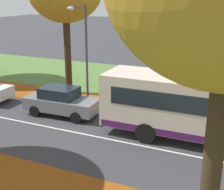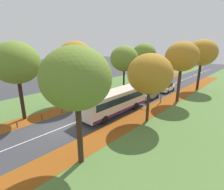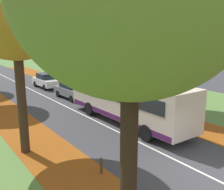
{
  "view_description": "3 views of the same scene",
  "coord_description": "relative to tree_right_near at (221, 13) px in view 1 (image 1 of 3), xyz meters",
  "views": [
    {
      "loc": [
        -12.14,
        6.43,
        6.5
      ],
      "look_at": [
        0.07,
        12.0,
        2.2
      ],
      "focal_mm": 50.0,
      "sensor_mm": 36.0,
      "label": 1
    },
    {
      "loc": [
        15.56,
        -8.51,
        8.8
      ],
      "look_at": [
        0.48,
        8.16,
        2.12
      ],
      "focal_mm": 28.0,
      "sensor_mm": 36.0,
      "label": 2
    },
    {
      "loc": [
        -9.13,
        -5.66,
        5.81
      ],
      "look_at": [
        1.39,
        8.97,
        1.66
      ],
      "focal_mm": 42.0,
      "sensor_mm": 36.0,
      "label": 3
    }
  ],
  "objects": [
    {
      "name": "tree_right_near",
      "position": [
        0.0,
        0.0,
        0.0
      ],
      "size": [
        4.96,
        4.96,
        7.81
      ],
      "color": "#382619",
      "rests_on": "ground"
    },
    {
      "name": "leaf_litter_right",
      "position": [
        -1.34,
        5.72,
        -5.56
      ],
      "size": [
        2.8,
        60.0,
        0.0
      ],
      "primitive_type": "cube",
      "color": "#8C4714",
      "rests_on": "grass_verge_right"
    },
    {
      "name": "car_grey_lead",
      "position": [
        -4.18,
        7.62,
        -4.76
      ],
      "size": [
        1.91,
        4.26,
        1.62
      ],
      "color": "slate",
      "rests_on": "ground"
    },
    {
      "name": "grass_verge_right",
      "position": [
        3.26,
        11.72,
        -5.57
      ],
      "size": [
        12.0,
        90.0,
        0.01
      ],
      "primitive_type": "cube",
      "color": "#517538",
      "rests_on": "ground"
    },
    {
      "name": "bus",
      "position": [
        -4.34,
        -0.71,
        -3.87
      ],
      "size": [
        2.72,
        10.42,
        2.98
      ],
      "color": "beige",
      "rests_on": "ground"
    },
    {
      "name": "leaf_litter_left",
      "position": [
        -10.54,
        5.72,
        -5.56
      ],
      "size": [
        2.8,
        60.0,
        0.0
      ],
      "primitive_type": "cube",
      "color": "#8C4714",
      "rests_on": "grass_verge_left"
    },
    {
      "name": "streetlamp_right",
      "position": [
        -2.27,
        7.17,
        -1.83
      ],
      "size": [
        1.89,
        0.28,
        6.0
      ],
      "color": "#47474C",
      "rests_on": "ground"
    }
  ]
}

